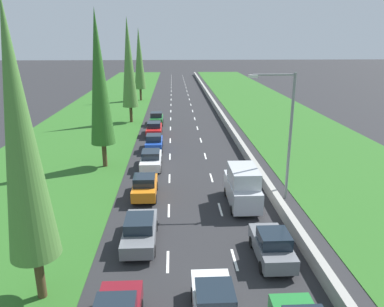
% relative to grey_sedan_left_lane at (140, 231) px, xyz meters
% --- Properties ---
extents(ground_plane, '(300.00, 300.00, 0.00)m').
position_rel_grey_sedan_left_lane_xyz_m(ground_plane, '(3.32, 43.11, -0.81)').
color(ground_plane, '#28282B').
rests_on(ground_plane, ground).
extents(grass_verge_left, '(14.00, 140.00, 0.04)m').
position_rel_grey_sedan_left_lane_xyz_m(grass_verge_left, '(-9.33, 43.11, -0.79)').
color(grass_verge_left, '#2D6623').
rests_on(grass_verge_left, ground).
extents(grass_verge_right, '(14.00, 140.00, 0.04)m').
position_rel_grey_sedan_left_lane_xyz_m(grass_verge_right, '(17.67, 43.11, -0.79)').
color(grass_verge_right, '#2D6623').
rests_on(grass_verge_right, ground).
extents(median_barrier, '(0.44, 120.00, 0.85)m').
position_rel_grey_sedan_left_lane_xyz_m(median_barrier, '(9.02, 43.11, -0.39)').
color(median_barrier, '#9E9B93').
rests_on(median_barrier, ground).
extents(lane_markings, '(3.64, 116.00, 0.01)m').
position_rel_grey_sedan_left_lane_xyz_m(lane_markings, '(3.32, 43.11, -0.81)').
color(lane_markings, white).
rests_on(lane_markings, ground).
extents(grey_sedan_left_lane, '(1.82, 4.50, 1.64)m').
position_rel_grey_sedan_left_lane_xyz_m(grey_sedan_left_lane, '(0.00, 0.00, 0.00)').
color(grey_sedan_left_lane, slate).
rests_on(grey_sedan_left_lane, ground).
extents(orange_hatchback_left_lane, '(1.74, 3.90, 1.72)m').
position_rel_grey_sedan_left_lane_xyz_m(orange_hatchback_left_lane, '(-0.18, 6.48, 0.02)').
color(orange_hatchback_left_lane, orange).
rests_on(orange_hatchback_left_lane, ground).
extents(white_sedan_left_lane, '(1.82, 4.50, 1.64)m').
position_rel_grey_sedan_left_lane_xyz_m(white_sedan_left_lane, '(-0.07, 12.83, 0.00)').
color(white_sedan_left_lane, white).
rests_on(white_sedan_left_lane, ground).
extents(blue_hatchback_left_lane, '(1.74, 3.90, 1.72)m').
position_rel_grey_sedan_left_lane_xyz_m(blue_hatchback_left_lane, '(-0.07, 18.45, 0.02)').
color(blue_hatchback_left_lane, '#1E47B7').
rests_on(blue_hatchback_left_lane, ground).
extents(red_sedan_left_lane, '(1.82, 4.50, 1.64)m').
position_rel_grey_sedan_left_lane_xyz_m(red_sedan_left_lane, '(-0.36, 24.72, 0.00)').
color(red_sedan_left_lane, red).
rests_on(red_sedan_left_lane, ground).
extents(white_hatchback_centre_lane, '(1.74, 3.90, 1.72)m').
position_rel_grey_sedan_left_lane_xyz_m(white_hatchback_centre_lane, '(3.51, -6.22, 0.02)').
color(white_hatchback_centre_lane, white).
rests_on(white_hatchback_centre_lane, ground).
extents(grey_hatchback_right_lane, '(1.74, 3.90, 1.72)m').
position_rel_grey_sedan_left_lane_xyz_m(grey_hatchback_right_lane, '(6.99, -1.99, 0.02)').
color(grey_hatchback_right_lane, slate).
rests_on(grey_hatchback_right_lane, ground).
extents(silver_van_right_lane, '(1.96, 4.90, 2.82)m').
position_rel_grey_sedan_left_lane_xyz_m(silver_van_right_lane, '(6.64, 4.74, 0.59)').
color(silver_van_right_lane, silver).
rests_on(silver_van_right_lane, ground).
extents(green_hatchback_left_lane, '(1.74, 3.90, 1.72)m').
position_rel_grey_sedan_left_lane_xyz_m(green_hatchback_left_lane, '(-0.31, 30.55, 0.02)').
color(green_hatchback_left_lane, '#237A33').
rests_on(green_hatchback_left_lane, ground).
extents(poplar_tree_nearest, '(2.12, 2.12, 12.72)m').
position_rel_grey_sedan_left_lane_xyz_m(poplar_tree_nearest, '(-4.01, -4.35, 6.60)').
color(poplar_tree_nearest, '#4C3823').
rests_on(poplar_tree_nearest, ground).
extents(poplar_tree_second, '(2.14, 2.14, 13.61)m').
position_rel_grey_sedan_left_lane_xyz_m(poplar_tree_second, '(-4.28, 13.48, 7.05)').
color(poplar_tree_second, '#4C3823').
rests_on(poplar_tree_second, ground).
extents(poplar_tree_third, '(2.15, 2.15, 13.99)m').
position_rel_grey_sedan_left_lane_xyz_m(poplar_tree_third, '(-3.89, 32.23, 7.24)').
color(poplar_tree_third, '#4C3823').
rests_on(poplar_tree_third, ground).
extents(poplar_tree_fourth, '(2.13, 2.13, 13.14)m').
position_rel_grey_sedan_left_lane_xyz_m(poplar_tree_fourth, '(-4.10, 51.34, 6.81)').
color(poplar_tree_fourth, '#4C3823').
rests_on(poplar_tree_fourth, ground).
extents(street_light_mast, '(3.20, 0.28, 9.00)m').
position_rel_grey_sedan_left_lane_xyz_m(street_light_mast, '(9.69, 5.74, 4.42)').
color(street_light_mast, gray).
rests_on(street_light_mast, ground).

